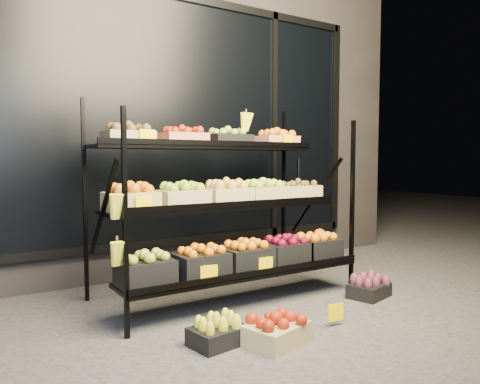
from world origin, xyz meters
TOP-DOWN VIEW (x-y plane):
  - ground at (0.00, 0.00)m, footprint 24.00×24.00m
  - building at (0.00, 2.59)m, footprint 6.00×2.08m
  - display_rack at (-0.01, 0.60)m, footprint 2.18×1.02m
  - tag_floor_b at (0.27, -0.40)m, footprint 0.13×0.01m
  - floor_crate_left at (-0.27, -0.42)m, footprint 0.44×0.37m
  - floor_crate_midleft at (-0.58, -0.23)m, footprint 0.37×0.29m
  - floor_crate_right at (1.00, -0.05)m, footprint 0.39×0.33m

SIDE VIEW (x-z plane):
  - ground at x=0.00m, z-range 0.00..0.00m
  - tag_floor_b at x=0.27m, z-range 0.00..0.12m
  - floor_crate_midleft at x=-0.58m, z-range -0.01..0.17m
  - floor_crate_right at x=1.00m, z-range -0.01..0.18m
  - floor_crate_left at x=-0.27m, z-range -0.01..0.19m
  - display_rack at x=-0.01m, z-range -0.06..1.64m
  - building at x=0.00m, z-range 0.00..3.50m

